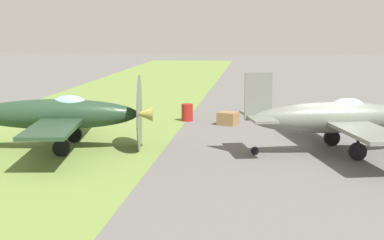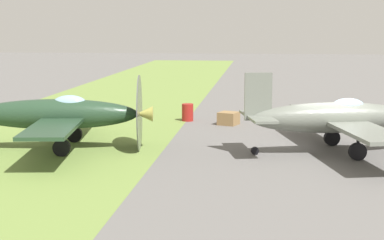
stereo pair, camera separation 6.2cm
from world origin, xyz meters
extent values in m
plane|color=#605E5B|center=(0.00, 0.00, 0.00)|extent=(160.00, 160.00, 0.00)
cube|color=olive|center=(0.00, -12.06, 0.00)|extent=(120.00, 11.00, 0.01)
ellipsoid|color=slate|center=(0.55, 0.13, 1.41)|extent=(2.67, 6.69, 1.20)
cube|color=slate|center=(0.46, 0.51, 1.26)|extent=(9.44, 3.73, 0.14)
cube|color=slate|center=(1.24, -2.79, 2.28)|extent=(0.34, 1.06, 1.84)
cube|color=slate|center=(1.24, -2.79, 1.50)|extent=(3.22, 1.56, 0.10)
ellipsoid|color=#8CB2C6|center=(0.42, 0.70, 1.83)|extent=(0.97, 1.48, 0.68)
cylinder|color=black|center=(-0.93, 0.28, 0.33)|extent=(0.36, 0.69, 0.66)
cylinder|color=black|center=(-0.93, 0.28, 0.79)|extent=(0.12, 0.12, 0.93)
cylinder|color=black|center=(1.81, 0.93, 0.33)|extent=(0.36, 0.69, 0.66)
cylinder|color=black|center=(1.81, 0.93, 0.79)|extent=(0.12, 0.12, 0.93)
cylinder|color=black|center=(1.26, -2.89, 0.16)|extent=(0.18, 0.33, 0.31)
ellipsoid|color=#233D28|center=(1.03, -10.94, 1.43)|extent=(2.10, 6.80, 1.22)
cube|color=#233D28|center=(0.98, -10.55, 1.28)|extent=(9.60, 2.91, 0.14)
cone|color=#B7B24C|center=(0.56, -7.37, 1.43)|extent=(0.72, 0.77, 0.63)
cylinder|color=#4C4C51|center=(0.58, -7.57, 1.43)|extent=(3.13, 0.46, 3.15)
ellipsoid|color=#8CB2C6|center=(0.95, -10.35, 1.86)|extent=(0.87, 1.46, 0.69)
cylinder|color=black|center=(-0.45, -10.64, 0.33)|extent=(0.30, 0.69, 0.67)
cylinder|color=black|center=(-0.45, -10.64, 0.81)|extent=(0.12, 0.12, 0.95)
cylinder|color=black|center=(2.38, -10.26, 0.33)|extent=(0.30, 0.69, 0.67)
cylinder|color=black|center=(2.38, -10.26, 0.81)|extent=(0.12, 0.12, 0.95)
cylinder|color=maroon|center=(-6.78, -6.50, 0.45)|extent=(0.60, 0.60, 0.90)
cube|color=olive|center=(-5.81, -4.31, 0.32)|extent=(1.16, 1.16, 0.64)
camera|label=1|loc=(24.75, -2.72, 5.04)|focal=57.44mm
camera|label=2|loc=(24.75, -2.66, 5.04)|focal=57.44mm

